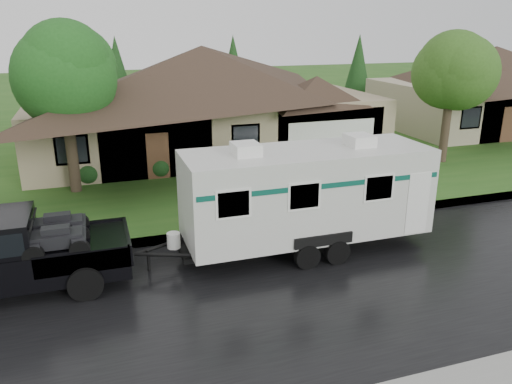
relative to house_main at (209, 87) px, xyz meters
The scene contains 10 objects.
ground 14.48m from the house_main, 99.41° to the right, with size 140.00×140.00×0.00m, color #28561A.
road 16.40m from the house_main, 98.24° to the right, with size 140.00×8.00×0.01m, color black.
curb 12.32m from the house_main, 101.19° to the right, with size 140.00×0.50×0.15m, color gray.
lawn 4.36m from the house_main, 153.11° to the left, with size 140.00×26.00×0.15m, color #28561A.
house_main is the anchor object (origin of this frame).
house_neighbor 19.98m from the house_main, ahead, with size 15.12×9.72×6.45m.
tree_left_green 9.13m from the house_main, 141.99° to the right, with size 4.24×4.24×7.01m.
tree_right_green 12.44m from the house_main, 30.86° to the right, with size 3.79×3.79×6.27m.
shrub_row 5.42m from the house_main, 93.69° to the right, with size 13.60×1.00×1.00m.
travel_trailer 13.64m from the house_main, 90.49° to the right, with size 8.00×2.81×3.59m.
Camera 1 is at (-3.87, -13.04, 6.82)m, focal length 35.00 mm.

